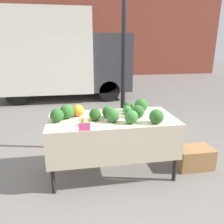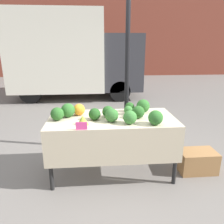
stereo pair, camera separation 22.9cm
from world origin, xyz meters
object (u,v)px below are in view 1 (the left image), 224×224
Objects in this scene: parked_truck at (60,55)px; produce_crate at (194,157)px; orange_cauliflower at (78,110)px; price_sign at (84,127)px.

produce_crate is at bearing -66.69° from parked_truck.
parked_truck is at bearing 95.84° from orange_cauliflower.
parked_truck reaches higher than orange_cauliflower.
parked_truck is 5.47m from produce_crate.
parked_truck is at bearing 113.31° from produce_crate.
parked_truck reaches higher than produce_crate.
orange_cauliflower is 1.80m from produce_crate.
price_sign is 1.75m from produce_crate.
produce_crate is at bearing 11.20° from price_sign.
orange_cauliflower reaches higher than price_sign.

